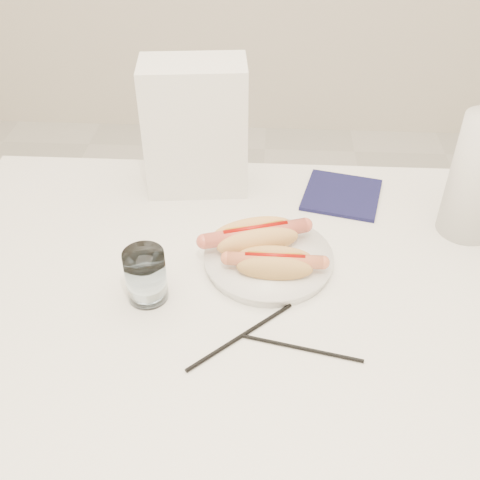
# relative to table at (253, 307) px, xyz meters

# --- Properties ---
(table) EXTENTS (1.20, 0.80, 0.75)m
(table) POSITION_rel_table_xyz_m (0.00, 0.00, 0.00)
(table) COLOR white
(table) RESTS_ON ground
(plate) EXTENTS (0.25, 0.25, 0.02)m
(plate) POSITION_rel_table_xyz_m (0.02, 0.05, 0.07)
(plate) COLOR white
(plate) RESTS_ON table
(hotdog_left) EXTENTS (0.19, 0.12, 0.05)m
(hotdog_left) POSITION_rel_table_xyz_m (-0.00, 0.08, 0.10)
(hotdog_left) COLOR #F2B161
(hotdog_left) RESTS_ON plate
(hotdog_right) EXTENTS (0.16, 0.06, 0.04)m
(hotdog_right) POSITION_rel_table_xyz_m (0.04, 0.01, 0.10)
(hotdog_right) COLOR #DFA557
(hotdog_right) RESTS_ON plate
(water_glass) EXTENTS (0.07, 0.07, 0.09)m
(water_glass) POSITION_rel_table_xyz_m (-0.18, -0.04, 0.11)
(water_glass) COLOR white
(water_glass) RESTS_ON table
(chopstick_near) EXTENTS (0.16, 0.15, 0.01)m
(chopstick_near) POSITION_rel_table_xyz_m (-0.01, -0.13, 0.06)
(chopstick_near) COLOR black
(chopstick_near) RESTS_ON table
(chopstick_far) EXTENTS (0.19, 0.05, 0.01)m
(chopstick_far) POSITION_rel_table_xyz_m (0.08, -0.14, 0.06)
(chopstick_far) COLOR black
(chopstick_far) RESTS_ON table
(napkin_box) EXTENTS (0.22, 0.13, 0.27)m
(napkin_box) POSITION_rel_table_xyz_m (-0.13, 0.30, 0.20)
(napkin_box) COLOR white
(napkin_box) RESTS_ON table
(navy_napkin) EXTENTS (0.18, 0.18, 0.01)m
(navy_napkin) POSITION_rel_table_xyz_m (0.17, 0.28, 0.06)
(navy_napkin) COLOR #12133A
(navy_napkin) RESTS_ON table
(paper_towel_roll) EXTENTS (0.13, 0.13, 0.24)m
(paper_towel_roll) POSITION_rel_table_xyz_m (0.40, 0.18, 0.18)
(paper_towel_roll) COLOR silver
(paper_towel_roll) RESTS_ON table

